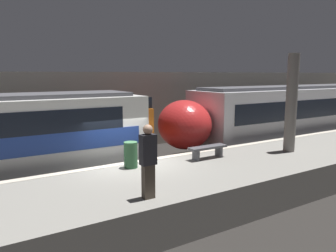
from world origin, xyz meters
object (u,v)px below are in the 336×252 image
object	(u,v)px
trash_bin	(131,155)
person_waiting	(148,159)
support_pillar_near	(291,103)
train_modern	(298,114)
platform_bench	(208,149)

from	to	relation	value
trash_bin	person_waiting	bearing A→B (deg)	-106.60
person_waiting	trash_bin	xyz separation A→B (m)	(0.79, 2.63, -0.55)
support_pillar_near	train_modern	size ratio (longest dim) A/B	0.21
train_modern	person_waiting	size ratio (longest dim) A/B	10.03
train_modern	trash_bin	distance (m)	12.89
support_pillar_near	platform_bench	bearing A→B (deg)	166.67
support_pillar_near	person_waiting	distance (m)	7.27
platform_bench	trash_bin	bearing A→B (deg)	172.05
platform_bench	trash_bin	world-z (taller)	trash_bin
train_modern	platform_bench	world-z (taller)	train_modern
support_pillar_near	person_waiting	bearing A→B (deg)	-168.64
person_waiting	platform_bench	size ratio (longest dim) A/B	1.22
train_modern	support_pillar_near	bearing A→B (deg)	-145.74
person_waiting	train_modern	bearing A→B (deg)	23.07
person_waiting	trash_bin	world-z (taller)	person_waiting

